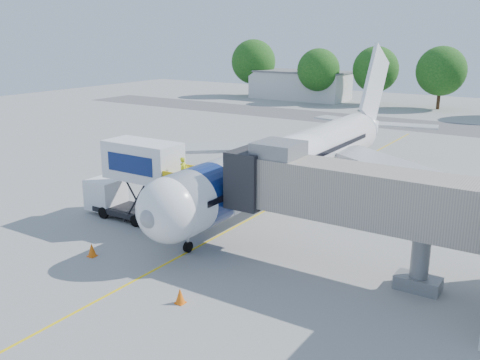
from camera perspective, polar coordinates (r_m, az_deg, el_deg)
The scene contains 14 objects.
ground at distance 38.88m, azimuth 3.17°, elevation -3.04°, with size 160.00×160.00×0.00m, color #9A9A97.
guidance_line at distance 38.88m, azimuth 3.17°, elevation -3.03°, with size 0.15×70.00×0.01m, color yellow.
taxiway_strip at distance 77.24m, azimuth 18.99°, elevation 5.48°, with size 120.00×10.00×0.01m, color #59595B.
aircraft at distance 41.58m, azimuth 6.07°, elevation 2.35°, with size 34.17×37.73×11.35m.
jet_bridge at distance 28.22m, azimuth 10.29°, elevation -1.25°, with size 13.90×3.20×6.60m.
catering_hiloader at distance 36.32m, azimuth -10.98°, elevation -0.09°, with size 8.50×2.44×5.50m.
ground_tug at distance 22.69m, azimuth -12.79°, elevation -15.89°, with size 3.66×2.88×1.31m.
safety_cone_a at distance 25.87m, azimuth -6.41°, elevation -12.21°, with size 0.48×0.48×0.77m.
safety_cone_b at distance 31.79m, azimuth -15.52°, elevation -7.21°, with size 0.50×0.50×0.80m.
outbuilding_left at distance 103.45m, azimuth 6.39°, elevation 10.06°, with size 18.40×8.40×5.30m.
tree_a at distance 107.45m, azimuth 1.44°, elevation 12.50°, with size 8.62×8.62×11.00m.
tree_b at distance 97.78m, azimuth 8.36°, elevation 11.54°, with size 7.53×7.53×9.60m.
tree_c at distance 97.14m, azimuth 14.26°, elevation 11.36°, with size 7.86×7.86×10.03m.
tree_d at distance 94.44m, azimuth 20.67°, elevation 10.82°, with size 8.02×8.02×10.22m.
Camera 1 is at (18.24, -32.03, 12.37)m, focal length 40.00 mm.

